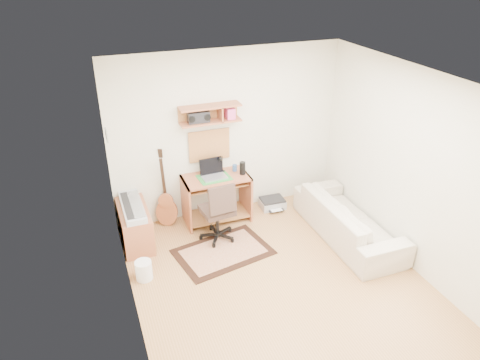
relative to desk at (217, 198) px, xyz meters
name	(u,v)px	position (x,y,z in m)	size (l,w,h in m)	color
floor	(279,282)	(0.29, -1.73, -0.38)	(3.60, 4.00, 0.01)	#B5804B
ceiling	(290,83)	(0.29, -1.73, 2.23)	(3.60, 4.00, 0.01)	white
back_wall	(227,134)	(0.29, 0.28, 0.93)	(3.60, 0.01, 2.60)	silver
left_wall	(126,224)	(-1.52, -1.73, 0.93)	(0.01, 4.00, 2.60)	silver
right_wall	(411,170)	(2.09, -1.73, 0.93)	(0.01, 4.00, 2.60)	silver
wall_shelf	(210,114)	(-0.01, 0.15, 1.32)	(0.90, 0.25, 0.26)	#B2623E
cork_board	(209,145)	(-0.01, 0.25, 0.79)	(0.64, 0.03, 0.49)	tan
wall_photo	(107,135)	(-1.50, -0.23, 1.34)	(0.02, 0.20, 0.15)	#4C8CBF
desk	(217,198)	(0.00, 0.00, 0.00)	(1.00, 0.55, 0.75)	#B2623E
laptop	(214,170)	(-0.03, -0.02, 0.51)	(0.36, 0.36, 0.28)	silver
speaker	(242,168)	(0.41, -0.05, 0.47)	(0.09, 0.09, 0.20)	black
desk_lamp	(222,164)	(0.15, 0.14, 0.51)	(0.09, 0.09, 0.27)	black
pencil_cup	(235,168)	(0.34, 0.10, 0.43)	(0.07, 0.07, 0.10)	#305892
boombox	(198,117)	(-0.19, 0.15, 1.30)	(0.31, 0.14, 0.16)	black
rug	(223,252)	(-0.19, -0.86, -0.37)	(1.29, 0.86, 0.02)	#CEB38A
task_chair	(217,210)	(-0.16, -0.51, 0.11)	(0.50, 0.50, 0.97)	#392921
cabinet	(135,226)	(-1.29, -0.18, -0.10)	(0.40, 0.90, 0.55)	#B2623E
music_keyboard	(132,207)	(-1.29, -0.18, 0.21)	(0.28, 0.89, 0.08)	#B2B5BA
guitar	(165,189)	(-0.76, 0.13, 0.24)	(0.33, 0.21, 1.23)	#B16036
waste_basket	(144,270)	(-1.33, -1.04, -0.24)	(0.22, 0.22, 0.26)	white
printer	(272,203)	(0.97, 0.04, -0.29)	(0.39, 0.31, 0.15)	#A5A8AA
sofa	(349,213)	(1.67, -1.12, 0.02)	(2.00, 0.58, 0.78)	beige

